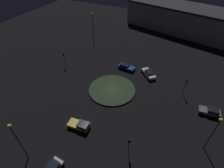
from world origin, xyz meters
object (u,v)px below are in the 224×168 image
(car_grey, at_px, (210,111))
(streetlamp_southeast, at_px, (93,24))
(traffic_light_west, at_px, (186,84))
(store_building, at_px, (183,19))
(traffic_light_east, at_px, (64,57))
(streetlamp_west, at_px, (215,129))
(car_blue, at_px, (126,67))
(car_yellow, at_px, (80,125))
(car_white, at_px, (149,73))
(streetlamp_north, at_px, (16,137))
(traffic_light_northwest, at_px, (129,143))

(car_grey, bearing_deg, streetlamp_southeast, -32.30)
(traffic_light_west, height_order, store_building, store_building)
(car_grey, xyz_separation_m, traffic_light_west, (5.53, -3.58, 2.20))
(traffic_light_east, bearing_deg, store_building, 69.48)
(streetlamp_west, bearing_deg, traffic_light_west, -67.28)
(car_blue, relative_size, store_building, 0.11)
(car_grey, relative_size, traffic_light_east, 0.98)
(car_yellow, relative_size, traffic_light_east, 0.98)
(car_blue, xyz_separation_m, traffic_light_east, (15.09, 5.63, 2.21))
(traffic_light_west, bearing_deg, store_building, -100.68)
(car_white, bearing_deg, store_building, 130.02)
(car_yellow, bearing_deg, store_building, -105.31)
(car_yellow, distance_m, car_grey, 25.05)
(streetlamp_north, bearing_deg, store_building, -103.79)
(traffic_light_west, bearing_deg, streetlamp_southeast, -45.59)
(car_grey, bearing_deg, traffic_light_west, -37.62)
(car_yellow, relative_size, car_blue, 0.88)
(car_blue, bearing_deg, traffic_light_northwest, -60.05)
(car_blue, distance_m, traffic_light_east, 16.26)
(traffic_light_west, bearing_deg, traffic_light_northwest, 51.86)
(streetlamp_north, bearing_deg, car_grey, -140.20)
(traffic_light_northwest, height_order, traffic_light_west, traffic_light_west)
(car_grey, bearing_deg, car_blue, -25.30)
(car_grey, distance_m, traffic_light_northwest, 18.41)
(car_yellow, distance_m, streetlamp_north, 10.47)
(car_grey, height_order, traffic_light_west, traffic_light_west)
(car_white, bearing_deg, streetlamp_west, -2.38)
(car_blue, distance_m, streetlamp_southeast, 20.17)
(car_white, xyz_separation_m, traffic_light_east, (21.26, 5.10, 2.16))
(streetlamp_southeast, bearing_deg, car_grey, 152.44)
(traffic_light_east, xyz_separation_m, streetlamp_southeast, (0.89, -16.96, 2.60))
(traffic_light_east, height_order, store_building, store_building)
(car_yellow, bearing_deg, streetlamp_north, 57.54)
(car_white, xyz_separation_m, traffic_light_northwest, (-2.50, 21.22, 1.90))
(car_yellow, bearing_deg, traffic_light_northwest, 170.78)
(traffic_light_east, bearing_deg, streetlamp_west, -3.32)
(streetlamp_west, bearing_deg, store_building, -77.90)
(car_grey, relative_size, traffic_light_northwest, 1.08)
(traffic_light_west, xyz_separation_m, streetlamp_north, (20.13, 24.96, 2.67))
(store_building, bearing_deg, car_white, 98.47)
(streetlamp_west, relative_size, store_building, 0.18)
(traffic_light_northwest, xyz_separation_m, streetlamp_west, (-11.05, -5.94, 2.55))
(car_blue, bearing_deg, streetlamp_west, -30.49)
(car_grey, distance_m, traffic_light_west, 6.95)
(car_grey, xyz_separation_m, car_blue, (20.33, -7.63, -0.06))
(car_grey, bearing_deg, traffic_light_east, -7.96)
(car_white, distance_m, store_building, 32.53)
(car_grey, relative_size, traffic_light_west, 0.96)
(traffic_light_west, height_order, streetlamp_west, streetlamp_west)
(traffic_light_east, bearing_deg, streetlamp_north, -54.37)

